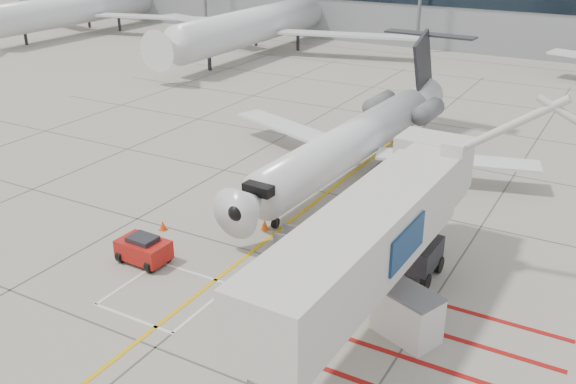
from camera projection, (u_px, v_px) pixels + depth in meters
The scene contains 8 objects.
ground_plane at pixel (218, 296), 26.91m from camera, with size 260.00×260.00×0.00m, color #9E9688.
regional_jet at pixel (336, 129), 36.28m from camera, with size 21.53×27.14×7.11m, color silver, non-canonical shape.
jet_bridge at pixel (360, 258), 22.61m from camera, with size 8.53×18.01×7.20m, color silver, non-canonical shape.
pushback_tug at pixel (144, 249), 29.31m from camera, with size 2.34×1.46×1.37m, color #AF1610, non-canonical shape.
baggage_cart at pixel (296, 242), 30.13m from camera, with size 1.84×1.16×1.16m, color #57575C, non-canonical shape.
ground_power_unit at pixel (407, 314), 24.03m from camera, with size 2.46×1.43×1.94m, color silver, non-canonical shape.
cone_nose at pixel (163, 225), 32.44m from camera, with size 0.37×0.37×0.52m, color #EA400C.
cone_side at pixel (265, 225), 32.48m from camera, with size 0.39×0.39×0.54m, color #FF540D.
Camera 1 is at (13.85, -18.51, 14.75)m, focal length 40.00 mm.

